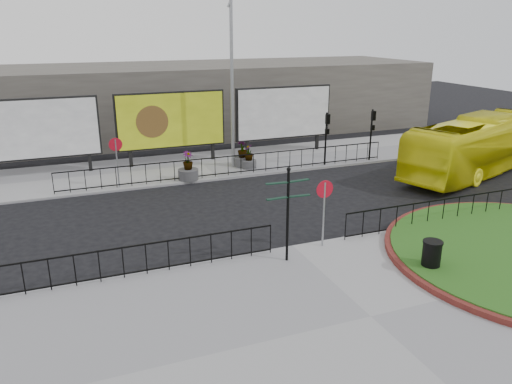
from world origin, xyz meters
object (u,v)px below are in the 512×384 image
planter_a (188,170)px  planter_b (242,157)px  fingerpost_sign (288,205)px  bus (477,146)px  billboard_mid (171,120)px  lamp_post (232,82)px  planter_c (249,159)px  litter_bin (431,256)px

planter_a → planter_b: (3.50, 1.46, 0.01)m
fingerpost_sign → bus: size_ratio=0.29×
fingerpost_sign → bus: 15.36m
billboard_mid → bus: billboard_mid is taller
lamp_post → planter_b: lamp_post is taller
lamp_post → bus: (11.87, -5.85, -3.27)m
fingerpost_sign → bus: (14.07, 6.15, -0.54)m
planter_b → planter_c: (0.20, -0.52, -0.02)m
litter_bin → planter_a: 13.70m
billboard_mid → lamp_post: size_ratio=0.67×
litter_bin → bus: (10.09, 8.58, 0.90)m
lamp_post → planter_b: bearing=-15.6°
lamp_post → fingerpost_sign: size_ratio=2.82×
planter_b → planter_c: bearing=-68.9°
litter_bin → planter_c: size_ratio=0.79×
bus → planter_c: bearing=45.5°
bus → planter_c: (-11.18, 5.20, -0.94)m
planter_a → fingerpost_sign: bearing=-85.6°
fingerpost_sign → planter_b: fingerpost_sign is taller
lamp_post → planter_a: size_ratio=6.20×
lamp_post → planter_b: (0.49, -0.14, -4.19)m
bus → planter_a: bus is taller
lamp_post → planter_c: (0.69, -0.65, -4.21)m
planter_a → planter_c: bearing=14.3°
planter_b → planter_c: planter_b is taller
planter_a → planter_b: bearing=22.7°
lamp_post → bus: bearing=-26.3°
lamp_post → litter_bin: bearing=-83.0°
billboard_mid → fingerpost_sign: size_ratio=1.89×
lamp_post → planter_a: bearing=-152.0°
lamp_post → litter_bin: lamp_post is taller
fingerpost_sign → planter_a: 10.53m
lamp_post → planter_b: size_ratio=6.32×
billboard_mid → planter_a: bearing=-90.0°
bus → fingerpost_sign: bearing=94.0°
lamp_post → litter_bin: (1.78, -14.43, -4.17)m
planter_a → planter_b: 3.79m
litter_bin → planter_b: (-1.29, 14.30, -0.02)m
lamp_post → fingerpost_sign: 12.50m
litter_bin → planter_b: 14.35m
billboard_mid → lamp_post: bearing=-33.3°
bus → planter_a: (-14.88, 4.25, -0.93)m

